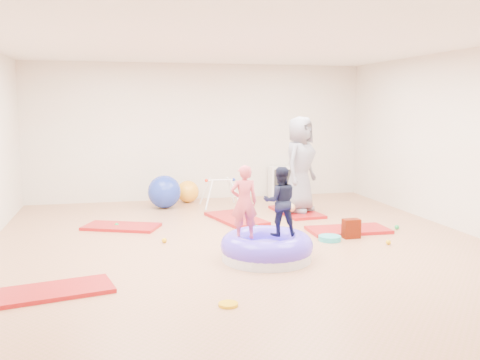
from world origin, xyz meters
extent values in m
cube|color=tan|center=(0.00, 0.00, 0.00)|extent=(7.00, 8.00, 0.01)
cube|color=white|center=(0.00, 0.00, 2.80)|extent=(7.00, 8.00, 0.01)
cube|color=silver|center=(0.00, 4.00, 1.40)|extent=(7.00, 0.01, 2.80)
cube|color=silver|center=(0.00, -4.00, 1.40)|extent=(7.00, 0.01, 2.80)
cube|color=silver|center=(3.50, 0.00, 1.40)|extent=(0.01, 8.00, 2.80)
cube|color=#A2121C|center=(-2.36, -1.32, 0.02)|extent=(1.24, 0.80, 0.05)
cube|color=#A2121C|center=(-1.66, 1.57, 0.02)|extent=(1.31, 1.00, 0.05)
cube|color=#A2121C|center=(0.27, 1.75, 0.03)|extent=(0.93, 1.40, 0.05)
cube|color=#A2121C|center=(1.79, 0.52, 0.03)|extent=(1.26, 0.65, 0.05)
cube|color=#A2121C|center=(1.47, 2.05, 0.03)|extent=(0.73, 1.29, 0.05)
cylinder|color=silver|center=(0.13, -0.65, 0.06)|extent=(1.15, 1.15, 0.13)
torus|color=#4F38F0|center=(0.13, -0.65, 0.18)|extent=(1.18, 1.18, 0.31)
ellipsoid|color=#4F38F0|center=(0.13, -0.65, 0.11)|extent=(0.63, 0.63, 0.28)
imported|color=#D54C59|center=(-0.17, -0.66, 0.81)|extent=(0.35, 0.24, 0.93)
imported|color=black|center=(0.32, -0.60, 0.79)|extent=(0.48, 0.40, 0.89)
imported|color=slate|center=(1.50, 1.99, 0.90)|extent=(0.97, 0.97, 1.71)
ellipsoid|color=#9FC7EB|center=(1.26, 1.90, 0.15)|extent=(0.34, 0.22, 0.19)
sphere|color=tan|center=(1.26, 1.74, 0.17)|extent=(0.16, 0.16, 0.16)
sphere|color=#1D33A4|center=(0.70, -0.42, 0.04)|extent=(0.07, 0.07, 0.07)
sphere|color=green|center=(-1.73, 1.63, 0.04)|extent=(0.07, 0.07, 0.07)
sphere|color=#E0A90C|center=(2.00, -0.35, 0.04)|extent=(0.07, 0.07, 0.07)
sphere|color=#E0A90C|center=(-0.05, 0.24, 0.04)|extent=(0.07, 0.07, 0.07)
sphere|color=#E0A90C|center=(-1.07, 0.48, 0.04)|extent=(0.07, 0.07, 0.07)
sphere|color=green|center=(0.43, 0.99, 0.04)|extent=(0.07, 0.07, 0.07)
sphere|color=green|center=(2.60, 0.47, 0.04)|extent=(0.07, 0.07, 0.07)
sphere|color=#1D33A4|center=(-0.82, 3.11, 0.31)|extent=(0.63, 0.63, 0.63)
sphere|color=#FFA523|center=(-0.31, 3.60, 0.22)|extent=(0.45, 0.45, 0.45)
cylinder|color=white|center=(-0.03, 2.68, 0.29)|extent=(0.21, 0.21, 0.55)
cylinder|color=white|center=(-0.03, 3.15, 0.29)|extent=(0.21, 0.21, 0.55)
cylinder|color=white|center=(0.48, 2.68, 0.29)|extent=(0.21, 0.21, 0.55)
cylinder|color=white|center=(0.48, 3.15, 0.29)|extent=(0.21, 0.21, 0.55)
cylinder|color=white|center=(0.22, 2.91, 0.53)|extent=(0.53, 0.03, 0.03)
sphere|color=#ED1901|center=(-0.04, 2.91, 0.53)|extent=(0.06, 0.06, 0.06)
sphere|color=#1D33A4|center=(0.49, 2.91, 0.53)|extent=(0.06, 0.06, 0.06)
cube|color=white|center=(1.81, 3.80, 0.33)|extent=(0.65, 0.32, 0.65)
cube|color=#2B2B2B|center=(1.81, 3.65, 0.33)|extent=(0.56, 0.02, 0.56)
cube|color=white|center=(1.81, 3.75, 0.33)|extent=(0.02, 0.22, 0.58)
cube|color=white|center=(1.81, 3.75, 0.33)|extent=(0.58, 0.22, 0.02)
cylinder|color=#2AAEB1|center=(1.28, 0.05, 0.04)|extent=(0.33, 0.33, 0.07)
cube|color=#961D01|center=(1.65, 0.13, 0.14)|extent=(0.25, 0.16, 0.29)
cylinder|color=#E0A90C|center=(-0.68, -2.10, 0.01)|extent=(0.20, 0.20, 0.03)
camera|label=1|loc=(-1.72, -7.01, 1.96)|focal=40.00mm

